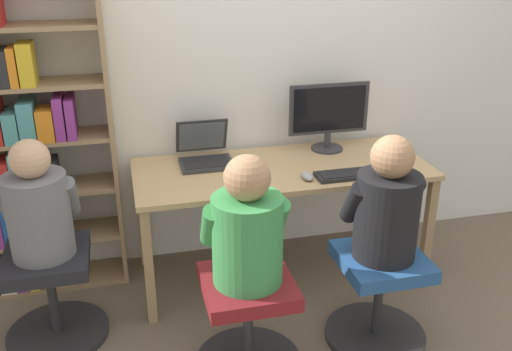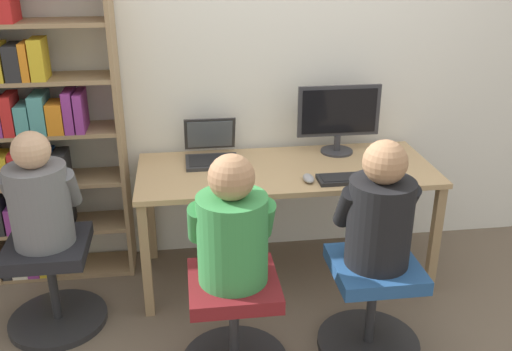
# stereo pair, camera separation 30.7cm
# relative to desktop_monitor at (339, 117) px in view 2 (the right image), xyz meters

# --- Properties ---
(ground_plane) EXTENTS (14.00, 14.00, 0.00)m
(ground_plane) POSITION_rel_desktop_monitor_xyz_m (-0.36, -0.56, -0.94)
(ground_plane) COLOR brown
(wall_back) EXTENTS (10.00, 0.05, 2.60)m
(wall_back) POSITION_rel_desktop_monitor_xyz_m (-0.36, 0.21, 0.36)
(wall_back) COLOR silver
(wall_back) RESTS_ON ground_plane
(desk) EXTENTS (1.70, 0.70, 0.71)m
(desk) POSITION_rel_desktop_monitor_xyz_m (-0.36, -0.21, -0.30)
(desk) COLOR tan
(desk) RESTS_ON ground_plane
(desktop_monitor) EXTENTS (0.51, 0.20, 0.42)m
(desktop_monitor) POSITION_rel_desktop_monitor_xyz_m (0.00, 0.00, 0.00)
(desktop_monitor) COLOR #333338
(desktop_monitor) RESTS_ON desk
(laptop) EXTENTS (0.31, 0.34, 0.24)m
(laptop) POSITION_rel_desktop_monitor_xyz_m (-0.77, -0.03, -0.17)
(laptop) COLOR #2D2D30
(laptop) RESTS_ON desk
(keyboard) EXTENTS (0.44, 0.14, 0.03)m
(keyboard) POSITION_rel_desktop_monitor_xyz_m (-0.00, -0.44, -0.21)
(keyboard) COLOR #232326
(keyboard) RESTS_ON desk
(computer_mouse_by_keyboard) EXTENTS (0.06, 0.11, 0.04)m
(computer_mouse_by_keyboard) POSITION_rel_desktop_monitor_xyz_m (-0.27, -0.42, -0.21)
(computer_mouse_by_keyboard) COLOR #99999E
(computer_mouse_by_keyboard) RESTS_ON desk
(office_chair_left) EXTENTS (0.52, 0.52, 0.50)m
(office_chair_left) POSITION_rel_desktop_monitor_xyz_m (-0.05, -0.94, -0.67)
(office_chair_left) COLOR #262628
(office_chair_left) RESTS_ON ground_plane
(office_chair_right) EXTENTS (0.52, 0.52, 0.50)m
(office_chair_right) POSITION_rel_desktop_monitor_xyz_m (-0.74, -0.99, -0.67)
(office_chair_right) COLOR #262628
(office_chair_right) RESTS_ON ground_plane
(person_at_monitor) EXTENTS (0.38, 0.31, 0.62)m
(person_at_monitor) POSITION_rel_desktop_monitor_xyz_m (-0.05, -0.93, -0.17)
(person_at_monitor) COLOR black
(person_at_monitor) RESTS_ON office_chair_left
(person_at_laptop) EXTENTS (0.39, 0.32, 0.61)m
(person_at_laptop) POSITION_rel_desktop_monitor_xyz_m (-0.74, -0.98, -0.18)
(person_at_laptop) COLOR #388C47
(person_at_laptop) RESTS_ON office_chair_right
(bookshelf) EXTENTS (0.81, 0.28, 1.84)m
(bookshelf) POSITION_rel_desktop_monitor_xyz_m (-1.78, 0.00, -0.05)
(bookshelf) COLOR #997A56
(bookshelf) RESTS_ON ground_plane
(office_chair_side) EXTENTS (0.52, 0.52, 0.50)m
(office_chair_side) POSITION_rel_desktop_monitor_xyz_m (-1.66, -0.52, -0.67)
(office_chair_side) COLOR #262628
(office_chair_side) RESTS_ON ground_plane
(person_near_shelf) EXTENTS (0.37, 0.31, 0.60)m
(person_near_shelf) POSITION_rel_desktop_monitor_xyz_m (-1.66, -0.52, -0.18)
(person_near_shelf) COLOR slate
(person_near_shelf) RESTS_ON office_chair_side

